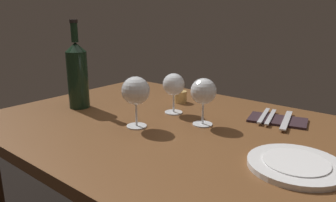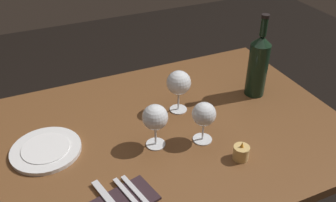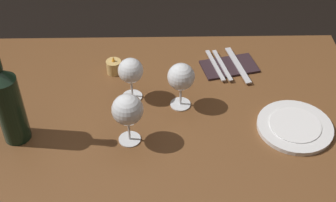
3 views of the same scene
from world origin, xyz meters
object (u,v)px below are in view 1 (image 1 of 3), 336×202
Objects in this scene: wine_glass_right at (174,85)px; fork_outer at (264,115)px; wine_bottle at (77,74)px; folded_napkin at (277,120)px; fork_inner at (271,117)px; votive_candle at (181,97)px; wine_glass_left at (136,92)px; dinner_plate at (296,165)px; table_knife at (286,120)px; wine_glass_centre at (203,92)px.

wine_glass_right reaches higher than fork_outer.
folded_napkin is at bearing 26.10° from wine_bottle.
wine_glass_right reaches higher than folded_napkin.
folded_napkin is 0.03m from fork_inner.
votive_candle is 0.38× the size of fork_inner.
wine_glass_left reaches higher than dinner_plate.
votive_candle reaches higher than fork_outer.
dinner_plate reaches higher than table_knife.
fork_outer is (0.13, 0.19, -0.10)m from wine_glass_centre.
wine_glass_centre is 0.69× the size of dinner_plate.
votive_candle is 0.40m from folded_napkin.
folded_napkin is 1.01× the size of table_knife.
wine_glass_centre is (0.16, 0.15, -0.01)m from wine_glass_left.
folded_napkin is at bearing 180.00° from table_knife.
wine_glass_right is 0.95× the size of wine_glass_centre.
wine_glass_left is 0.48m from fork_inner.
fork_outer is at bearing 180.00° from table_knife.
votive_candle is (-0.07, 0.33, -0.10)m from wine_glass_left.
folded_napkin is (0.18, 0.19, -0.11)m from wine_glass_centre.
table_knife reaches higher than folded_napkin.
wine_glass_left reaches higher than folded_napkin.
votive_candle is at bearing -176.61° from fork_outer.
wine_bottle is 0.76m from folded_napkin.
wine_glass_centre is at bearing -137.23° from table_knife.
wine_glass_right is 0.17m from votive_candle.
wine_bottle is 0.73m from fork_inner.
wine_glass_centre is at bearing 44.40° from wine_glass_left.
wine_glass_left is 0.22m from wine_glass_centre.
votive_candle is (-0.07, 0.13, -0.08)m from wine_glass_right.
votive_candle is at bearing 49.07° from wine_bottle.
folded_napkin is (0.34, 0.35, -0.11)m from wine_glass_left.
votive_candle is 0.64m from dinner_plate.
wine_glass_right is at bearing 162.71° from dinner_plate.
wine_glass_left reaches higher than fork_inner.
folded_napkin is at bearing 24.43° from wine_glass_right.
wine_glass_right reaches higher than votive_candle.
wine_bottle is 1.47× the size of dinner_plate.
wine_glass_right is 0.53m from dinner_plate.
wine_glass_centre reaches higher than wine_glass_right.
table_knife is at bearing 25.12° from wine_bottle.
fork_outer is (0.62, 0.33, -0.12)m from wine_bottle.
wine_glass_right is 0.44× the size of wine_bottle.
fork_inner and fork_outer have the same top height.
fork_outer is 0.08m from table_knife.
fork_outer is at bearing 3.39° from votive_candle.
wine_glass_left is 0.94× the size of fork_outer.
table_knife is (0.08, 0.00, 0.00)m from fork_outer.
wine_bottle is 0.71m from fork_outer.
fork_outer is (0.29, 0.15, -0.09)m from wine_glass_right.
wine_bottle is at bearing 176.75° from wine_glass_left.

